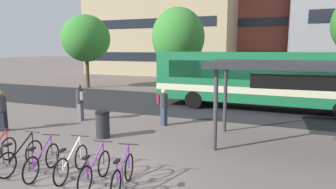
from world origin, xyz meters
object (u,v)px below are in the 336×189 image
transit_shelter (313,68)px  commuter_black_pack_2 (1,108)px  trash_bin (103,124)px  street_tree_2 (178,38)px  parked_bicycle_purple_5 (123,174)px  parked_bicycle_black_1 (21,157)px  parked_bicycle_white_3 (72,163)px  parked_bicycle_purple_2 (42,161)px  parked_bicycle_purple_4 (95,170)px  city_bus (266,78)px  commuter_grey_pack_0 (80,100)px  commuter_maroon_pack_1 (163,104)px  street_tree_1 (86,38)px

transit_shelter → commuter_black_pack_2: 11.93m
trash_bin → street_tree_2: 14.30m
parked_bicycle_purple_5 → transit_shelter: (4.35, 4.84, 2.38)m
parked_bicycle_black_1 → parked_bicycle_white_3: (1.60, 0.19, 0.00)m
parked_bicycle_purple_2 → parked_bicycle_purple_4: (1.67, 0.04, 0.00)m
parked_bicycle_white_3 → commuter_black_pack_2: size_ratio=1.01×
city_bus → parked_bicycle_white_3: 11.79m
parked_bicycle_purple_4 → commuter_grey_pack_0: commuter_grey_pack_0 is taller
commuter_maroon_pack_1 → trash_bin: 2.95m
parked_bicycle_purple_5 → street_tree_1: street_tree_1 is taller
city_bus → commuter_black_pack_2: bearing=-138.5°
commuter_maroon_pack_1 → trash_bin: size_ratio=1.60×
transit_shelter → street_tree_2: bearing=123.7°
parked_bicycle_purple_2 → street_tree_1: 18.62m
parked_bicycle_purple_2 → parked_bicycle_white_3: same height
parked_bicycle_purple_2 → parked_bicycle_white_3: (0.81, 0.20, 0.00)m
parked_bicycle_purple_2 → street_tree_2: 17.70m
city_bus → parked_bicycle_white_3: (-4.24, -10.92, -1.39)m
commuter_grey_pack_0 → commuter_maroon_pack_1: (3.96, 0.67, -0.05)m
parked_bicycle_purple_4 → trash_bin: 4.00m
city_bus → parked_bicycle_purple_2: city_bus is taller
commuter_grey_pack_0 → trash_bin: 3.15m
parked_bicycle_white_3 → transit_shelter: (5.97, 4.72, 2.38)m
city_bus → commuter_black_pack_2: (-9.85, -8.44, -0.81)m
trash_bin → city_bus: bearing=54.5°
city_bus → parked_bicycle_white_3: bearing=-110.3°
commuter_black_pack_2 → street_tree_1: 13.98m
parked_bicycle_black_1 → street_tree_2: street_tree_2 is taller
transit_shelter → commuter_black_pack_2: transit_shelter is taller
parked_bicycle_purple_4 → commuter_black_pack_2: size_ratio=1.02×
city_bus → parked_bicycle_purple_2: bearing=-113.5°
trash_bin → street_tree_2: bearing=97.6°
parked_bicycle_purple_4 → transit_shelter: (5.11, 4.89, 2.38)m
parked_bicycle_white_3 → street_tree_2: 17.62m
parked_bicycle_purple_5 → parked_bicycle_purple_2: bearing=79.5°
transit_shelter → parked_bicycle_black_1: bearing=-149.8°
commuter_grey_pack_0 → commuter_black_pack_2: 3.23m
parked_bicycle_purple_2 → commuter_grey_pack_0: commuter_grey_pack_0 is taller
parked_bicycle_white_3 → parked_bicycle_purple_5: 1.63m
street_tree_1 → transit_shelter: bearing=-31.6°
street_tree_2 → commuter_grey_pack_0: bearing=-93.3°
commuter_maroon_pack_1 → city_bus: bearing=79.3°
city_bus → street_tree_1: street_tree_1 is taller
city_bus → parked_bicycle_purple_5: (-2.62, -11.04, -1.39)m
trash_bin → parked_bicycle_purple_5: bearing=-49.7°
commuter_black_pack_2 → street_tree_1: bearing=105.7°
parked_bicycle_purple_4 → street_tree_2: size_ratio=0.25×
parked_bicycle_white_3 → parked_bicycle_purple_4: size_ratio=1.00×
parked_bicycle_purple_5 → street_tree_1: size_ratio=0.27×
street_tree_2 → parked_bicycle_white_3: bearing=-79.8°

